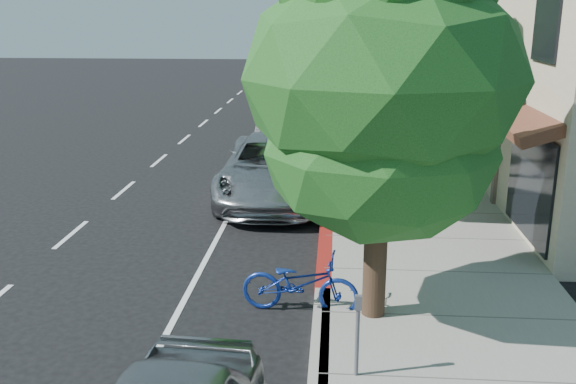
# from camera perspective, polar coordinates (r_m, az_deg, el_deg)

# --- Properties ---
(ground) EXTENTS (120.00, 120.00, 0.00)m
(ground) POSITION_cam_1_polar(r_m,az_deg,el_deg) (13.38, 3.21, -7.33)
(ground) COLOR black
(ground) RESTS_ON ground
(sidewalk) EXTENTS (4.60, 56.00, 0.15)m
(sidewalk) POSITION_cam_1_polar(r_m,az_deg,el_deg) (21.06, 9.94, 1.35)
(sidewalk) COLOR gray
(sidewalk) RESTS_ON ground
(curb) EXTENTS (0.30, 56.00, 0.15)m
(curb) POSITION_cam_1_polar(r_m,az_deg,el_deg) (20.96, 3.67, 1.49)
(curb) COLOR #9E998E
(curb) RESTS_ON ground
(curb_red_segment) EXTENTS (0.32, 4.00, 0.15)m
(curb_red_segment) POSITION_cam_1_polar(r_m,az_deg,el_deg) (14.28, 3.30, -5.48)
(curb_red_segment) COLOR maroon
(curb_red_segment) RESTS_ON ground
(storefront_building) EXTENTS (10.00, 36.00, 7.00)m
(storefront_building) POSITION_cam_1_polar(r_m,az_deg,el_deg) (31.78, 21.99, 11.56)
(storefront_building) COLOR beige
(storefront_building) RESTS_ON ground
(street_tree_0) EXTENTS (4.53, 4.53, 6.85)m
(street_tree_0) POSITION_cam_1_polar(r_m,az_deg,el_deg) (10.39, 8.37, 9.56)
(street_tree_0) COLOR black
(street_tree_0) RESTS_ON ground
(street_tree_1) EXTENTS (4.64, 4.64, 7.74)m
(street_tree_1) POSITION_cam_1_polar(r_m,az_deg,el_deg) (16.33, 7.03, 14.10)
(street_tree_1) COLOR black
(street_tree_1) RESTS_ON ground
(street_tree_2) EXTENTS (4.63, 4.63, 7.66)m
(street_tree_2) POSITION_cam_1_polar(r_m,az_deg,el_deg) (22.32, 6.34, 14.42)
(street_tree_2) COLOR black
(street_tree_2) RESTS_ON ground
(street_tree_3) EXTENTS (5.04, 5.04, 7.58)m
(street_tree_3) POSITION_cam_1_polar(r_m,az_deg,el_deg) (28.32, 5.93, 14.42)
(street_tree_3) COLOR black
(street_tree_3) RESTS_ON ground
(street_tree_4) EXTENTS (4.63, 4.63, 7.97)m
(street_tree_4) POSITION_cam_1_polar(r_m,az_deg,el_deg) (34.31, 5.69, 15.30)
(street_tree_4) COLOR black
(street_tree_4) RESTS_ON ground
(street_tree_5) EXTENTS (4.17, 4.17, 7.29)m
(street_tree_5) POSITION_cam_1_polar(r_m,az_deg,el_deg) (40.32, 5.49, 14.80)
(street_tree_5) COLOR black
(street_tree_5) RESTS_ON ground
(cyclist) EXTENTS (0.48, 0.64, 1.58)m
(cyclist) POSITION_cam_1_polar(r_m,az_deg,el_deg) (15.95, 4.37, -0.49)
(cyclist) COLOR silver
(cyclist) RESTS_ON ground
(bicycle) EXTENTS (2.19, 0.98, 1.11)m
(bicycle) POSITION_cam_1_polar(r_m,az_deg,el_deg) (11.59, 1.07, -8.11)
(bicycle) COLOR navy
(bicycle) RESTS_ON ground
(silver_suv) EXTENTS (3.13, 6.53, 1.79)m
(silver_suv) POSITION_cam_1_polar(r_m,az_deg,el_deg) (18.41, -1.20, 2.13)
(silver_suv) COLOR #A3A4A8
(silver_suv) RESTS_ON ground
(dark_sedan) EXTENTS (1.75, 5.01, 1.65)m
(dark_sedan) POSITION_cam_1_polar(r_m,az_deg,el_deg) (21.84, -0.50, 4.13)
(dark_sedan) COLOR black
(dark_sedan) RESTS_ON ground
(white_pickup) EXTENTS (2.33, 5.52, 1.59)m
(white_pickup) POSITION_cam_1_polar(r_m,az_deg,el_deg) (27.87, 2.86, 6.61)
(white_pickup) COLOR silver
(white_pickup) RESTS_ON ground
(dark_suv_far) EXTENTS (2.58, 5.39, 1.78)m
(dark_suv_far) POSITION_cam_1_polar(r_m,az_deg,el_deg) (34.09, 3.11, 8.46)
(dark_suv_far) COLOR black
(dark_suv_far) RESTS_ON ground
(pedestrian) EXTENTS (0.95, 0.77, 1.85)m
(pedestrian) POSITION_cam_1_polar(r_m,az_deg,el_deg) (20.80, 9.64, 4.01)
(pedestrian) COLOR black
(pedestrian) RESTS_ON sidewalk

